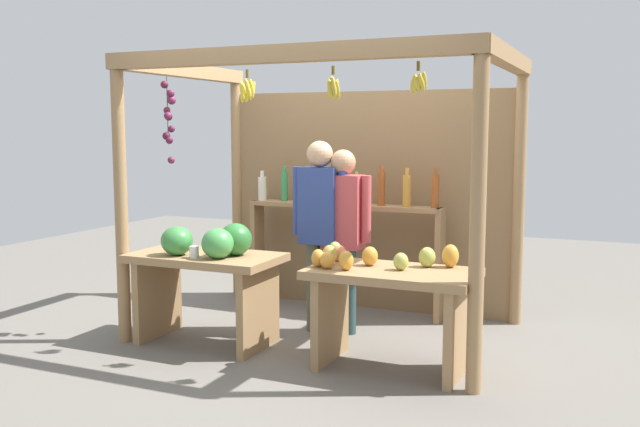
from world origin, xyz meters
name	(u,v)px	position (x,y,z in m)	size (l,w,h in m)	color
ground_plane	(329,332)	(0.00, 0.00, 0.00)	(12.00, 12.00, 0.00)	slate
market_stall	(346,171)	(0.00, 0.39, 1.32)	(2.88, 1.88, 2.25)	#99754C
fruit_counter_left	(208,268)	(-0.73, -0.69, 0.61)	(1.16, 0.64, 0.96)	#99754C
fruit_counter_right	(389,293)	(0.74, -0.66, 0.54)	(1.16, 0.64, 0.87)	#99754C
bottle_shelf_unit	(344,225)	(-0.13, 0.66, 0.81)	(1.85, 0.22, 1.36)	#99754C
vendor_man	(320,219)	(-0.07, -0.02, 0.95)	(0.48, 0.21, 1.58)	#585C49
vendor_woman	(343,225)	(0.12, 0.02, 0.90)	(0.48, 0.20, 1.51)	#294244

